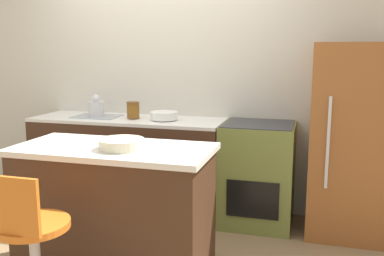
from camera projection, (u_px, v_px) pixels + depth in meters
name	position (u px, v px, depth m)	size (l,w,h in m)	color
ground_plane	(144.00, 224.00, 3.97)	(14.00, 14.00, 0.00)	#8E704C
wall_back	(166.00, 79.00, 4.36)	(8.00, 0.06, 2.60)	beige
back_counter	(129.00, 164.00, 4.27)	(1.90, 0.60, 0.94)	#422819
kitchen_island	(115.00, 210.00, 3.03)	(1.38, 0.67, 0.93)	#422819
oven_range	(257.00, 174.00, 3.92)	(0.64, 0.61, 0.94)	olive
refrigerator	(348.00, 141.00, 3.65)	(0.65, 0.65, 1.65)	#995628
stool_chair	(31.00, 251.00, 2.42)	(0.42, 0.42, 0.95)	#B7B7BC
kettle	(96.00, 107.00, 4.24)	(0.15, 0.15, 0.22)	silver
mixing_bowl	(164.00, 116.00, 4.06)	(0.26, 0.26, 0.07)	white
canister_jar	(133.00, 110.00, 4.14)	(0.13, 0.13, 0.16)	brown
fruit_bowl	(122.00, 144.00, 2.87)	(0.31, 0.31, 0.07)	beige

